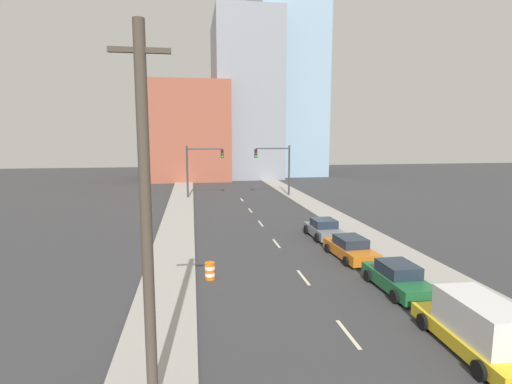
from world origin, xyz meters
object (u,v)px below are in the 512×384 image
traffic_barrel (210,271)px  box_truck_yellow (478,327)px  traffic_signal_right (279,163)px  sedan_green (398,278)px  sedan_orange (350,248)px  sedan_gray (324,229)px  utility_pole_left_near (146,220)px  traffic_signal_left (198,164)px

traffic_barrel → box_truck_yellow: 12.98m
traffic_signal_right → sedan_green: traffic_signal_right is taller
traffic_signal_right → sedan_orange: bearing=-92.6°
sedan_orange → sedan_gray: size_ratio=1.13×
sedan_green → utility_pole_left_near: bearing=-149.4°
box_truck_yellow → sedan_gray: 16.89m
sedan_green → traffic_signal_left: bearing=105.7°
sedan_orange → box_truck_yellow: bearing=-92.3°
sedan_green → box_truck_yellow: bearing=-91.8°
traffic_barrel → box_truck_yellow: bearing=-44.5°
traffic_signal_right → traffic_barrel: bearing=-109.4°
sedan_orange → traffic_signal_left: bearing=106.2°
traffic_signal_right → box_truck_yellow: bearing=-91.6°
box_truck_yellow → sedan_orange: (-0.12, 11.55, -0.33)m
sedan_orange → sedan_gray: (0.01, 5.33, 0.03)m
box_truck_yellow → sedan_orange: 11.56m
traffic_barrel → sedan_gray: size_ratio=0.22×
box_truck_yellow → sedan_green: bearing=91.2°
sedan_green → traffic_signal_right: bearing=87.6°
traffic_signal_left → sedan_gray: (9.31, -21.51, -3.65)m
traffic_barrel → sedan_gray: (9.14, 7.79, 0.19)m
traffic_signal_left → utility_pole_left_near: utility_pole_left_near is taller
traffic_barrel → traffic_signal_left: bearing=90.3°
traffic_signal_left → box_truck_yellow: size_ratio=1.18×
sedan_green → sedan_orange: 5.61m
utility_pole_left_near → sedan_green: utility_pole_left_near is taller
traffic_signal_left → sedan_orange: size_ratio=1.37×
sedan_gray → box_truck_yellow: bearing=-91.2°
traffic_signal_left → traffic_signal_right: size_ratio=1.00×
traffic_barrel → sedan_green: size_ratio=0.21×
traffic_signal_right → box_truck_yellow: size_ratio=1.18×
sedan_orange → sedan_gray: sedan_gray is taller
sedan_orange → sedan_gray: bearing=87.0°
box_truck_yellow → sedan_gray: box_truck_yellow is taller
traffic_barrel → sedan_green: (9.37, -3.15, 0.18)m
traffic_signal_right → sedan_gray: size_ratio=1.54×
traffic_signal_right → utility_pole_left_near: (-12.47, -39.43, 1.22)m
traffic_signal_left → sedan_green: (9.54, -32.44, -3.66)m
utility_pole_left_near → box_truck_yellow: utility_pole_left_near is taller
traffic_signal_left → traffic_barrel: 29.55m
sedan_green → sedan_orange: bearing=91.7°
traffic_signal_right → sedan_gray: traffic_signal_right is taller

